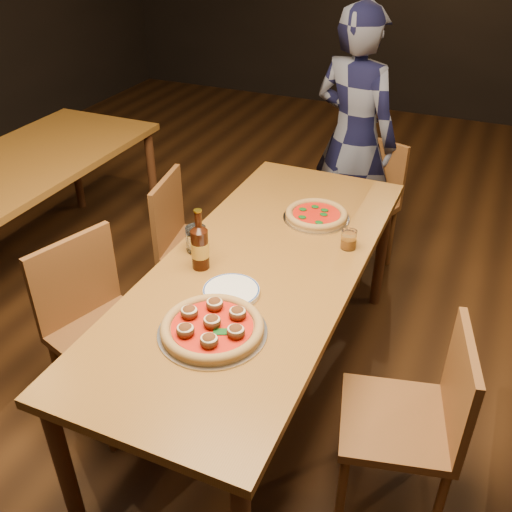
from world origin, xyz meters
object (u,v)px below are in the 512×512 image
at_px(chair_end, 357,207).
at_px(water_glass, 196,239).
at_px(chair_main_e, 396,420).
at_px(diner, 354,138).
at_px(table_left, 6,182).
at_px(chair_main_nw, 108,334).
at_px(beer_bottle, 200,248).
at_px(pizza_meatball, 212,327).
at_px(chair_main_sw, 202,246).
at_px(pizza_margherita, 316,215).
at_px(table_main, 261,278).
at_px(amber_glass, 349,239).
at_px(plate_stack, 231,292).

distance_m(chair_end, water_glass, 1.40).
xyz_separation_m(chair_main_e, diner, (-0.68, 1.77, 0.36)).
relative_size(table_left, diner, 1.26).
bearing_deg(chair_main_nw, beer_bottle, -39.33).
xyz_separation_m(chair_main_nw, diner, (0.57, 1.80, 0.35)).
xyz_separation_m(chair_main_nw, pizza_meatball, (0.59, -0.12, 0.33)).
relative_size(chair_main_sw, water_glass, 7.55).
height_order(chair_main_nw, water_glass, chair_main_nw).
height_order(pizza_margherita, beer_bottle, beer_bottle).
bearing_deg(table_left, table_main, -10.01).
height_order(chair_main_sw, pizza_meatball, chair_main_sw).
relative_size(table_main, pizza_margherita, 6.30).
height_order(table_left, beer_bottle, beer_bottle).
relative_size(chair_main_e, diner, 0.55).
distance_m(chair_main_nw, chair_main_sw, 0.84).
relative_size(pizza_meatball, amber_glass, 4.59).
height_order(table_main, chair_end, chair_end).
xyz_separation_m(chair_main_nw, amber_glass, (0.87, 0.62, 0.35)).
bearing_deg(chair_main_nw, diner, -0.05).
bearing_deg(beer_bottle, chair_main_sw, 119.30).
distance_m(chair_main_nw, pizza_meatball, 0.69).
bearing_deg(amber_glass, table_main, -137.68).
distance_m(pizza_margherita, plate_stack, 0.71).
bearing_deg(water_glass, plate_stack, -39.56).
height_order(pizza_meatball, plate_stack, pizza_meatball).
height_order(table_main, plate_stack, plate_stack).
height_order(chair_main_nw, chair_main_sw, chair_main_nw).
bearing_deg(chair_main_sw, plate_stack, -153.40).
bearing_deg(table_main, plate_stack, -95.49).
xyz_separation_m(pizza_meatball, water_glass, (-0.32, 0.46, 0.03)).
bearing_deg(pizza_meatball, beer_bottle, 123.66).
xyz_separation_m(pizza_margherita, beer_bottle, (-0.31, -0.59, 0.07)).
height_order(table_left, pizza_meatball, pizza_meatball).
relative_size(table_main, pizza_meatball, 5.12).
relative_size(chair_end, amber_glass, 10.00).
bearing_deg(table_main, table_left, 169.99).
bearing_deg(table_main, water_glass, -178.34).
bearing_deg(beer_bottle, table_main, 28.55).
height_order(pizza_margherita, water_glass, water_glass).
bearing_deg(pizza_meatball, amber_glass, 69.20).
distance_m(table_left, chair_main_sw, 1.18).
xyz_separation_m(table_main, pizza_margherita, (0.09, 0.47, 0.09)).
bearing_deg(chair_main_e, chair_main_nw, -102.12).
bearing_deg(chair_main_nw, chair_main_sw, 16.63).
relative_size(pizza_meatball, plate_stack, 1.77).
bearing_deg(water_glass, diner, 78.38).
distance_m(chair_main_e, amber_glass, 0.79).
distance_m(plate_stack, amber_glass, 0.61).
distance_m(table_main, plate_stack, 0.25).
bearing_deg(table_left, chair_main_e, -14.51).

